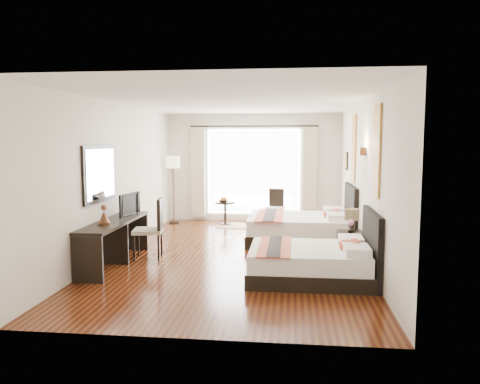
# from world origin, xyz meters

# --- Properties ---
(floor) EXTENTS (4.50, 7.50, 0.01)m
(floor) POSITION_xyz_m (0.00, 0.00, -0.01)
(floor) COLOR #361009
(floor) RESTS_ON ground
(ceiling) EXTENTS (4.50, 7.50, 0.02)m
(ceiling) POSITION_xyz_m (0.00, 0.00, 2.79)
(ceiling) COLOR white
(ceiling) RESTS_ON wall_headboard
(wall_headboard) EXTENTS (0.01, 7.50, 2.80)m
(wall_headboard) POSITION_xyz_m (2.25, 0.00, 1.40)
(wall_headboard) COLOR silver
(wall_headboard) RESTS_ON floor
(wall_desk) EXTENTS (0.01, 7.50, 2.80)m
(wall_desk) POSITION_xyz_m (-2.25, 0.00, 1.40)
(wall_desk) COLOR silver
(wall_desk) RESTS_ON floor
(wall_window) EXTENTS (4.50, 0.01, 2.80)m
(wall_window) POSITION_xyz_m (0.00, 3.75, 1.40)
(wall_window) COLOR silver
(wall_window) RESTS_ON floor
(wall_entry) EXTENTS (4.50, 0.01, 2.80)m
(wall_entry) POSITION_xyz_m (0.00, -3.75, 1.40)
(wall_entry) COLOR silver
(wall_entry) RESTS_ON floor
(window_glass) EXTENTS (2.40, 0.02, 2.20)m
(window_glass) POSITION_xyz_m (0.00, 3.73, 1.30)
(window_glass) COLOR white
(window_glass) RESTS_ON wall_window
(sheer_curtain) EXTENTS (2.30, 0.02, 2.10)m
(sheer_curtain) POSITION_xyz_m (0.00, 3.67, 1.30)
(sheer_curtain) COLOR white
(sheer_curtain) RESTS_ON wall_window
(drape_left) EXTENTS (0.35, 0.14, 2.35)m
(drape_left) POSITION_xyz_m (-1.45, 3.63, 1.28)
(drape_left) COLOR #C1B696
(drape_left) RESTS_ON floor
(drape_right) EXTENTS (0.35, 0.14, 2.35)m
(drape_right) POSITION_xyz_m (1.45, 3.63, 1.28)
(drape_right) COLOR #C1B696
(drape_right) RESTS_ON floor
(art_panel_near) EXTENTS (0.03, 0.50, 1.35)m
(art_panel_near) POSITION_xyz_m (2.23, -1.40, 1.95)
(art_panel_near) COLOR maroon
(art_panel_near) RESTS_ON wall_headboard
(art_panel_far) EXTENTS (0.03, 0.50, 1.35)m
(art_panel_far) POSITION_xyz_m (2.23, 1.19, 1.95)
(art_panel_far) COLOR maroon
(art_panel_far) RESTS_ON wall_headboard
(wall_sconce) EXTENTS (0.10, 0.14, 0.14)m
(wall_sconce) POSITION_xyz_m (2.19, -0.25, 1.92)
(wall_sconce) COLOR #4F301C
(wall_sconce) RESTS_ON wall_headboard
(mirror_frame) EXTENTS (0.04, 1.25, 0.95)m
(mirror_frame) POSITION_xyz_m (-2.22, -0.91, 1.55)
(mirror_frame) COLOR black
(mirror_frame) RESTS_ON wall_desk
(mirror_glass) EXTENTS (0.01, 1.12, 0.82)m
(mirror_glass) POSITION_xyz_m (-2.19, -0.91, 1.55)
(mirror_glass) COLOR white
(mirror_glass) RESTS_ON mirror_frame
(bed_near) EXTENTS (1.89, 1.47, 1.06)m
(bed_near) POSITION_xyz_m (1.36, -1.40, 0.28)
(bed_near) COLOR black
(bed_near) RESTS_ON floor
(bed_far) EXTENTS (2.14, 1.67, 1.21)m
(bed_far) POSITION_xyz_m (1.24, 1.19, 0.31)
(bed_far) COLOR black
(bed_far) RESTS_ON floor
(nightstand) EXTENTS (0.43, 0.54, 0.52)m
(nightstand) POSITION_xyz_m (2.03, -0.25, 0.26)
(nightstand) COLOR black
(nightstand) RESTS_ON floor
(table_lamp) EXTENTS (0.26, 0.26, 0.41)m
(table_lamp) POSITION_xyz_m (2.06, -0.14, 0.78)
(table_lamp) COLOR black
(table_lamp) RESTS_ON nightstand
(vase) EXTENTS (0.16, 0.16, 0.13)m
(vase) POSITION_xyz_m (2.01, -0.35, 0.56)
(vase) COLOR black
(vase) RESTS_ON nightstand
(console_desk) EXTENTS (0.50, 2.20, 0.76)m
(console_desk) POSITION_xyz_m (-1.99, -0.91, 0.38)
(console_desk) COLOR black
(console_desk) RESTS_ON floor
(television) EXTENTS (0.20, 0.72, 0.41)m
(television) POSITION_xyz_m (-1.97, -0.36, 0.96)
(television) COLOR black
(television) RESTS_ON console_desk
(bronze_figurine) EXTENTS (0.24, 0.24, 0.29)m
(bronze_figurine) POSITION_xyz_m (-1.99, -1.31, 0.90)
(bronze_figurine) COLOR #4F301C
(bronze_figurine) RESTS_ON console_desk
(desk_chair) EXTENTS (0.57, 0.57, 1.08)m
(desk_chair) POSITION_xyz_m (-1.52, -0.45, 0.33)
(desk_chair) COLOR tan
(desk_chair) RESTS_ON floor
(floor_lamp) EXTENTS (0.35, 0.35, 1.72)m
(floor_lamp) POSITION_xyz_m (-2.00, 3.16, 1.46)
(floor_lamp) COLOR black
(floor_lamp) RESTS_ON floor
(side_table) EXTENTS (0.50, 0.50, 0.57)m
(side_table) POSITION_xyz_m (-0.66, 3.11, 0.29)
(side_table) COLOR black
(side_table) RESTS_ON floor
(fruit_bowl) EXTENTS (0.29, 0.29, 0.06)m
(fruit_bowl) POSITION_xyz_m (-0.70, 3.08, 0.60)
(fruit_bowl) COLOR #432A18
(fruit_bowl) RESTS_ON side_table
(window_chair) EXTENTS (0.48, 0.48, 0.89)m
(window_chair) POSITION_xyz_m (0.59, 3.27, 0.27)
(window_chair) COLOR tan
(window_chair) RESTS_ON floor
(jute_rug) EXTENTS (1.29, 0.95, 0.01)m
(jute_rug) POSITION_xyz_m (-0.21, 2.92, 0.01)
(jute_rug) COLOR #A08460
(jute_rug) RESTS_ON floor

